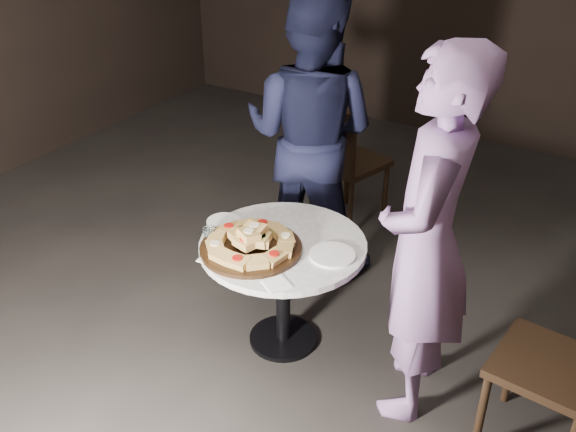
{
  "coord_description": "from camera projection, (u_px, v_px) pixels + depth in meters",
  "views": [
    {
      "loc": [
        1.56,
        -2.21,
        2.38
      ],
      "look_at": [
        0.12,
        0.18,
        0.77
      ],
      "focal_mm": 40.0,
      "sensor_mm": 36.0,
      "label": 1
    }
  ],
  "objects": [
    {
      "name": "chair_far",
      "position": [
        341.0,
        157.0,
        4.4
      ],
      "size": [
        0.54,
        0.56,
        0.93
      ],
      "rotation": [
        0.0,
        0.0,
        2.86
      ],
      "color": "black",
      "rests_on": "ground"
    },
    {
      "name": "diner_teal",
      "position": [
        427.0,
        243.0,
        2.78
      ],
      "size": [
        0.54,
        0.72,
        1.78
      ],
      "primitive_type": "imported",
      "rotation": [
        0.0,
        0.0,
        -1.37
      ],
      "color": "#8567A0",
      "rests_on": "ground"
    },
    {
      "name": "table",
      "position": [
        283.0,
        262.0,
        3.31
      ],
      "size": [
        1.1,
        1.1,
        0.64
      ],
      "rotation": [
        0.0,
        0.0,
        0.35
      ],
      "color": "black",
      "rests_on": "ground"
    },
    {
      "name": "napkin_near",
      "position": [
        212.0,
        258.0,
        3.12
      ],
      "size": [
        0.12,
        0.12,
        0.01
      ],
      "primitive_type": "cube",
      "rotation": [
        0.0,
        0.0,
        0.07
      ],
      "color": "white",
      "rests_on": "table"
    },
    {
      "name": "plate_left",
      "position": [
        224.0,
        222.0,
        3.42
      ],
      "size": [
        0.21,
        0.21,
        0.01
      ],
      "primitive_type": "cylinder",
      "rotation": [
        0.0,
        0.0,
        0.19
      ],
      "color": "white",
      "rests_on": "table"
    },
    {
      "name": "serving_board",
      "position": [
        251.0,
        248.0,
        3.18
      ],
      "size": [
        0.52,
        0.52,
        0.02
      ],
      "primitive_type": "cylinder",
      "rotation": [
        0.0,
        0.0,
        0.03
      ],
      "color": "black",
      "rests_on": "table"
    },
    {
      "name": "water_glass",
      "position": [
        209.0,
        234.0,
        3.26
      ],
      "size": [
        0.07,
        0.07,
        0.07
      ],
      "primitive_type": "imported",
      "rotation": [
        0.0,
        0.0,
        0.01
      ],
      "color": "silver",
      "rests_on": "table"
    },
    {
      "name": "chair_right",
      "position": [
        576.0,
        363.0,
        2.64
      ],
      "size": [
        0.5,
        0.48,
        0.93
      ],
      "rotation": [
        0.0,
        0.0,
        -1.67
      ],
      "color": "black",
      "rests_on": "ground"
    },
    {
      "name": "napkin_far",
      "position": [
        277.0,
        284.0,
        2.94
      ],
      "size": [
        0.15,
        0.15,
        0.01
      ],
      "primitive_type": "cube",
      "rotation": [
        0.0,
        0.0,
        -0.53
      ],
      "color": "white",
      "rests_on": "table"
    },
    {
      "name": "focaccia_pile",
      "position": [
        251.0,
        240.0,
        3.16
      ],
      "size": [
        0.46,
        0.45,
        0.12
      ],
      "rotation": [
        0.0,
        0.0,
        -0.29
      ],
      "color": "#B38A45",
      "rests_on": "serving_board"
    },
    {
      "name": "diner_navy",
      "position": [
        310.0,
        135.0,
        3.85
      ],
      "size": [
        0.93,
        0.76,
        1.77
      ],
      "primitive_type": "imported",
      "rotation": [
        0.0,
        0.0,
        3.25
      ],
      "color": "black",
      "rests_on": "ground"
    },
    {
      "name": "plate_right",
      "position": [
        332.0,
        255.0,
        3.14
      ],
      "size": [
        0.29,
        0.29,
        0.01
      ],
      "primitive_type": "cylinder",
      "rotation": [
        0.0,
        0.0,
        -0.36
      ],
      "color": "white",
      "rests_on": "table"
    },
    {
      "name": "floor",
      "position": [
        252.0,
        346.0,
        3.53
      ],
      "size": [
        7.0,
        7.0,
        0.0
      ],
      "primitive_type": "plane",
      "color": "black",
      "rests_on": "ground"
    }
  ]
}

